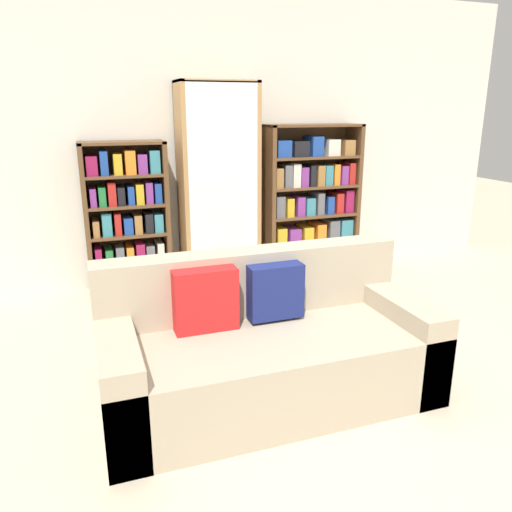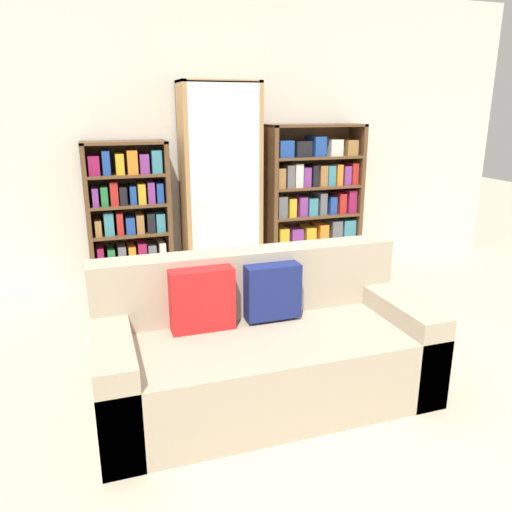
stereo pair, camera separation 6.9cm
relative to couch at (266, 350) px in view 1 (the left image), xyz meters
name	(u,v)px [view 1 (the left image)]	position (x,y,z in m)	size (l,w,h in m)	color
ground_plane	(349,419)	(0.34, -0.39, -0.29)	(16.00, 16.00, 0.00)	beige
wall_back	(217,139)	(0.34, 2.26, 1.06)	(6.26, 0.06, 2.70)	silver
couch	(266,350)	(0.00, 0.00, 0.00)	(1.87, 0.84, 0.82)	tan
bookshelf_left	(128,220)	(-0.55, 2.05, 0.38)	(0.73, 0.32, 1.36)	brown
display_cabinet	(218,187)	(0.29, 2.03, 0.63)	(0.72, 0.36, 1.87)	#AD7F4C
bookshelf_right	(311,203)	(1.25, 2.05, 0.42)	(0.96, 0.32, 1.49)	brown
wine_bottle	(289,293)	(0.65, 1.17, -0.15)	(0.08, 0.08, 0.34)	black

